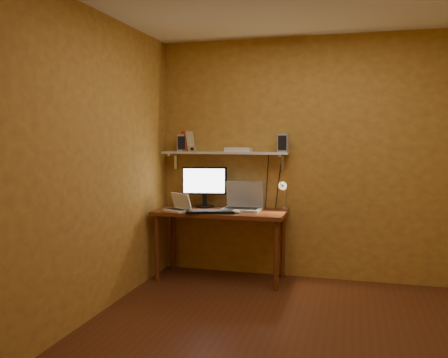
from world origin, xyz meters
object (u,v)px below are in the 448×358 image
(speaker_left, at_px, (182,143))
(router, at_px, (238,149))
(shelf_camera, at_px, (193,149))
(netbook, at_px, (179,206))
(mouse, at_px, (236,212))
(keyboard, at_px, (210,212))
(monitor, at_px, (205,185))
(wall_shelf, at_px, (225,153))
(desk_lamp, at_px, (284,192))
(desk, at_px, (221,218))
(speaker_right, at_px, (283,143))
(laptop, at_px, (243,202))

(speaker_left, bearing_deg, router, -9.04)
(shelf_camera, bearing_deg, speaker_left, 155.47)
(netbook, relative_size, mouse, 3.12)
(keyboard, bearing_deg, speaker_left, 123.32)
(monitor, distance_m, shelf_camera, 0.42)
(keyboard, bearing_deg, shelf_camera, 117.27)
(wall_shelf, distance_m, speaker_left, 0.51)
(monitor, height_order, desk_lamp, monitor)
(wall_shelf, bearing_deg, router, 2.66)
(monitor, height_order, keyboard, monitor)
(desk, height_order, speaker_left, speaker_left)
(shelf_camera, bearing_deg, mouse, -26.37)
(desk, relative_size, speaker_right, 7.14)
(mouse, relative_size, speaker_left, 0.53)
(laptop, bearing_deg, netbook, -153.30)
(monitor, relative_size, router, 1.76)
(desk, relative_size, wall_shelf, 1.00)
(wall_shelf, xyz_separation_m, netbook, (-0.42, -0.35, -0.56))
(netbook, relative_size, speaker_left, 1.65)
(wall_shelf, xyz_separation_m, shelf_camera, (-0.35, -0.06, 0.04))
(keyboard, xyz_separation_m, speaker_left, (-0.44, 0.39, 0.71))
(keyboard, bearing_deg, netbook, 157.94)
(wall_shelf, bearing_deg, shelf_camera, -169.83)
(laptop, distance_m, speaker_left, 0.97)
(mouse, xyz_separation_m, speaker_right, (0.44, 0.32, 0.70))
(keyboard, height_order, speaker_left, speaker_left)
(laptop, xyz_separation_m, speaker_left, (-0.72, 0.06, 0.64))
(netbook, bearing_deg, laptop, 50.45)
(keyboard, bearing_deg, desk, 58.37)
(netbook, distance_m, keyboard, 0.36)
(speaker_right, distance_m, shelf_camera, 1.00)
(desk, xyz_separation_m, shelf_camera, (-0.35, 0.13, 0.74))
(mouse, relative_size, desk_lamp, 0.27)
(laptop, bearing_deg, desk_lamp, 1.71)
(netbook, xyz_separation_m, router, (0.56, 0.35, 0.60))
(router, bearing_deg, wall_shelf, -177.34)
(desk, distance_m, wall_shelf, 0.72)
(router, bearing_deg, speaker_left, -179.67)
(router, bearing_deg, laptop, -43.95)
(laptop, distance_m, shelf_camera, 0.81)
(speaker_left, height_order, router, speaker_left)
(netbook, xyz_separation_m, shelf_camera, (0.06, 0.28, 0.60))
(netbook, bearing_deg, router, 58.34)
(wall_shelf, relative_size, mouse, 14.05)
(speaker_left, bearing_deg, shelf_camera, -33.89)
(wall_shelf, xyz_separation_m, keyboard, (-0.06, -0.39, -0.60))
(netbook, distance_m, speaker_right, 1.29)
(keyboard, height_order, desk_lamp, desk_lamp)
(wall_shelf, xyz_separation_m, laptop, (0.22, -0.06, -0.53))
(desk, height_order, netbook, netbook)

